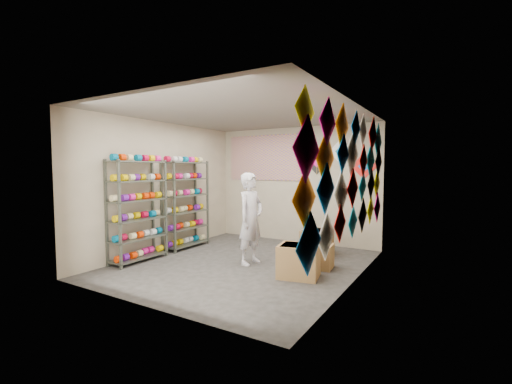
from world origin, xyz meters
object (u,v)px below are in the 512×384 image
Objects in this scene: shelf_rack_front at (138,211)px; carton_b at (318,256)px; shelf_rack_back at (186,204)px; carton_c at (317,242)px; shopkeeper at (251,219)px; carton_a at (299,261)px.

shelf_rack_front is 3.72× the size of carton_b.
shelf_rack_back is (0.00, 1.30, 0.00)m from shelf_rack_front.
shelf_rack_front reaches higher than carton_b.
shelf_rack_front is at bearing -142.63° from carton_c.
shelf_rack_front is 3.39m from carton_b.
shelf_rack_front is at bearing -163.66° from carton_b.
shopkeeper is at bearing 26.34° from shelf_rack_front.
carton_c is (0.82, 1.20, -0.58)m from shopkeeper.
shopkeeper is at bearing -168.70° from carton_b.
carton_c is (2.71, 0.84, -0.70)m from shelf_rack_back.
carton_a is at bearing -103.66° from carton_b.
carton_b is 0.88m from carton_c.
carton_b is (0.07, 0.65, -0.05)m from carton_a.
carton_c is (2.71, 2.14, -0.70)m from shelf_rack_front.
shelf_rack_front reaches higher than shopkeeper.
carton_a is at bearing 12.75° from shelf_rack_front.
carton_a reaches higher than carton_b.
carton_c is at bearing 38.27° from shelf_rack_front.
shelf_rack_front is 3.52m from carton_c.
carton_a reaches higher than carton_c.
shelf_rack_front is at bearing 121.68° from shopkeeper.
shelf_rack_front is at bearing -178.84° from carton_a.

